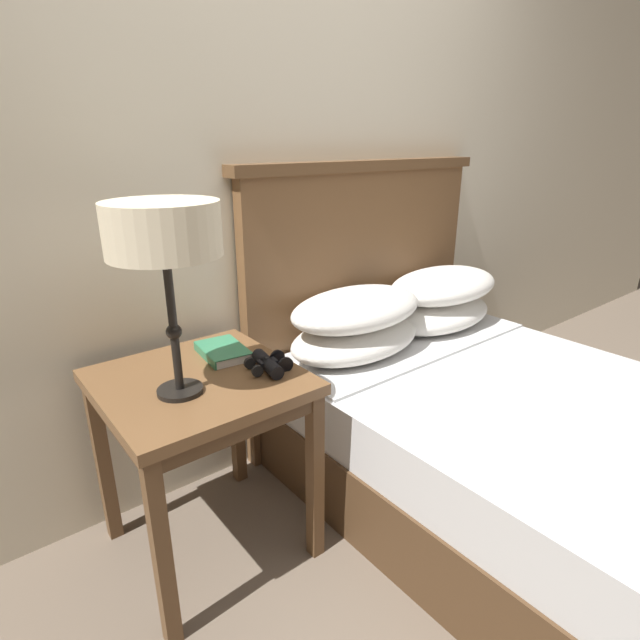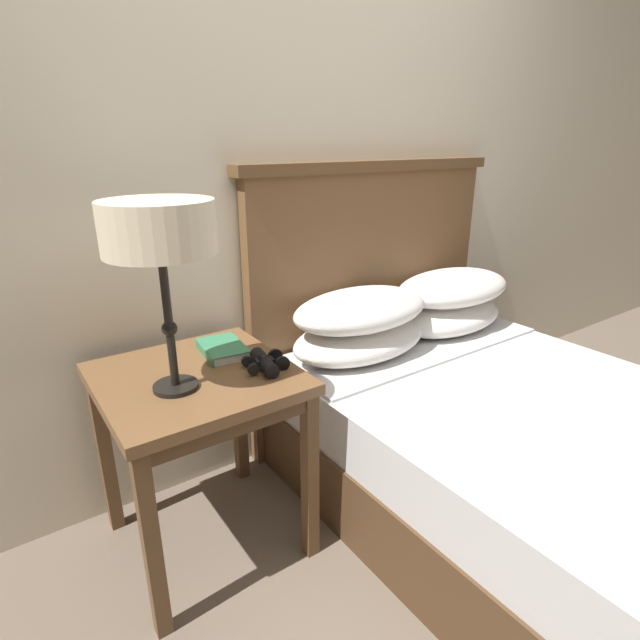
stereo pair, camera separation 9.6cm
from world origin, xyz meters
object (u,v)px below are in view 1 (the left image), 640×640
Objects in this scene: bed at (502,428)px; binoculars_pair at (268,364)px; nightstand at (200,402)px; table_lamp at (163,235)px; book_on_nightstand at (222,351)px.

binoculars_pair is at bearing 154.28° from bed.
binoculars_pair is (0.19, -0.10, 0.11)m from nightstand.
table_lamp is (-1.06, 0.41, 0.79)m from bed.
book_on_nightstand is (0.14, 0.10, 0.10)m from nightstand.
bed is 0.94m from binoculars_pair.
nightstand is 0.55m from table_lamp.
table_lamp reaches higher than nightstand.
bed is (0.98, -0.47, -0.24)m from nightstand.
table_lamp is 2.53× the size of book_on_nightstand.
bed reaches higher than table_lamp.
bed reaches higher than nightstand.
book_on_nightstand is 0.20m from binoculars_pair.
nightstand is at bearing 36.02° from table_lamp.
book_on_nightstand is at bearing 35.75° from table_lamp.
bed is 1.38m from table_lamp.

